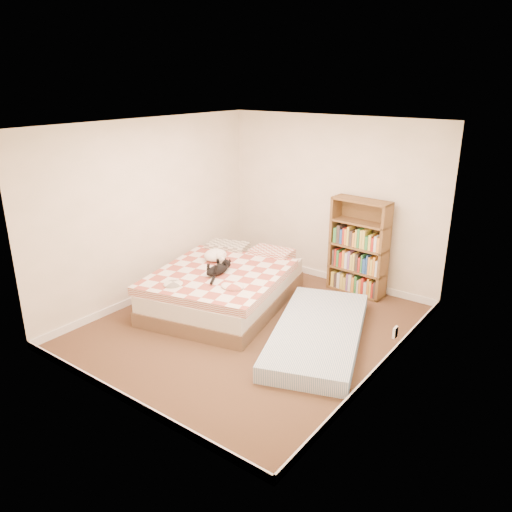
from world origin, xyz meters
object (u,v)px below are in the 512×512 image
Objects in this scene: black_cat at (219,269)px; bed at (227,285)px; white_dog at (215,255)px; bookshelf at (358,258)px; floor_mattress at (318,333)px.

bed is at bearing 100.15° from black_cat.
black_cat is 1.51× the size of white_dog.
bed is 1.95m from bookshelf.
bed reaches higher than floor_mattress.
black_cat is at bearing 162.26° from floor_mattress.
bookshelf is 1.69m from floor_mattress.
bookshelf is 0.65× the size of floor_mattress.
floor_mattress is 1.95m from white_dog.
bed is 1.59m from floor_mattress.
bed is 0.47m from white_dog.
white_dog is (-0.29, 0.11, 0.35)m from bed.
bookshelf is 2.11× the size of black_cat.
floor_mattress is at bearing -76.45° from bookshelf.
black_cat reaches higher than bed.
black_cat is at bearing -122.26° from bookshelf.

